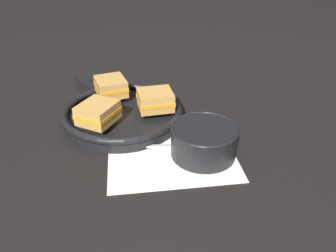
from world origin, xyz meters
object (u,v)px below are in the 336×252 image
(skillet, at_px, (122,114))
(sandwich_near_left, at_px, (111,87))
(soup_bowl, at_px, (204,139))
(sandwich_near_right, at_px, (98,113))
(spoon, at_px, (177,147))
(sandwich_far_left, at_px, (155,100))

(skillet, height_order, sandwich_near_left, sandwich_near_left)
(soup_bowl, bearing_deg, skillet, 134.04)
(sandwich_near_right, bearing_deg, soup_bowl, -26.26)
(spoon, distance_m, sandwich_near_left, 0.28)
(sandwich_far_left, bearing_deg, spoon, -75.91)
(sandwich_near_left, bearing_deg, soup_bowl, -52.41)
(sandwich_near_right, bearing_deg, sandwich_near_left, 78.34)
(skillet, xyz_separation_m, sandwich_near_right, (-0.06, -0.07, 0.04))
(skillet, height_order, sandwich_far_left, sandwich_far_left)
(sandwich_near_left, distance_m, sandwich_near_right, 0.15)
(skillet, relative_size, sandwich_near_left, 3.99)
(spoon, distance_m, skillet, 0.20)
(soup_bowl, relative_size, spoon, 1.02)
(soup_bowl, xyz_separation_m, sandwich_near_right, (-0.23, 0.11, 0.02))
(soup_bowl, relative_size, sandwich_near_right, 1.27)
(soup_bowl, xyz_separation_m, skillet, (-0.18, 0.18, -0.02))
(soup_bowl, height_order, skillet, soup_bowl)
(sandwich_near_left, xyz_separation_m, sandwich_near_right, (-0.03, -0.15, 0.00))
(sandwich_near_left, bearing_deg, skillet, -71.91)
(spoon, height_order, sandwich_far_left, sandwich_far_left)
(soup_bowl, distance_m, sandwich_near_left, 0.33)
(sandwich_near_right, height_order, sandwich_far_left, same)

